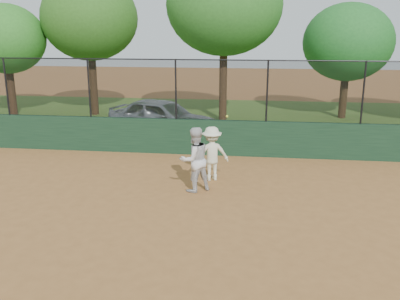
# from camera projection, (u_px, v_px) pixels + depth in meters

# --- Properties ---
(ground) EXTENTS (80.00, 80.00, 0.00)m
(ground) POSITION_uv_depth(u_px,v_px,m) (150.00, 230.00, 9.54)
(ground) COLOR #986131
(ground) RESTS_ON ground
(back_wall) EXTENTS (26.00, 0.20, 1.20)m
(back_wall) POSITION_uv_depth(u_px,v_px,m) (191.00, 137.00, 15.12)
(back_wall) COLOR #1A3B23
(back_wall) RESTS_ON ground
(grass_strip) EXTENTS (36.00, 12.00, 0.01)m
(grass_strip) POSITION_uv_depth(u_px,v_px,m) (210.00, 119.00, 21.01)
(grass_strip) COLOR #325219
(grass_strip) RESTS_ON ground
(parked_car) EXTENTS (4.76, 3.10, 1.51)m
(parked_car) POSITION_uv_depth(u_px,v_px,m) (162.00, 118.00, 17.59)
(parked_car) COLOR #9FA4A8
(parked_car) RESTS_ON ground
(player_second) EXTENTS (1.06, 1.02, 1.72)m
(player_second) POSITION_uv_depth(u_px,v_px,m) (194.00, 160.00, 11.60)
(player_second) COLOR silver
(player_second) RESTS_ON ground
(player_main) EXTENTS (1.13, 0.88, 1.94)m
(player_main) POSITION_uv_depth(u_px,v_px,m) (212.00, 154.00, 12.47)
(player_main) COLOR beige
(player_main) RESTS_ON ground
(fence_assembly) EXTENTS (26.00, 0.06, 2.00)m
(fence_assembly) POSITION_uv_depth(u_px,v_px,m) (190.00, 89.00, 14.69)
(fence_assembly) COLOR black
(fence_assembly) RESTS_ON back_wall
(tree_0) EXTENTS (3.77, 3.43, 5.30)m
(tree_0) POSITION_uv_depth(u_px,v_px,m) (6.00, 39.00, 21.01)
(tree_0) COLOR #412817
(tree_0) RESTS_ON ground
(tree_1) EXTENTS (4.59, 4.17, 6.60)m
(tree_1) POSITION_uv_depth(u_px,v_px,m) (89.00, 19.00, 21.03)
(tree_1) COLOR #3D2715
(tree_1) RESTS_ON ground
(tree_2) EXTENTS (5.07, 4.61, 7.33)m
(tree_2) POSITION_uv_depth(u_px,v_px,m) (224.00, 5.00, 19.26)
(tree_2) COLOR #452C18
(tree_2) RESTS_ON ground
(tree_3) EXTENTS (4.11, 3.74, 5.32)m
(tree_3) POSITION_uv_depth(u_px,v_px,m) (348.00, 42.00, 20.47)
(tree_3) COLOR #3C2814
(tree_3) RESTS_ON ground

